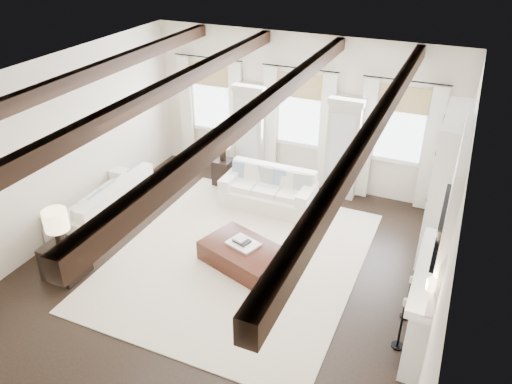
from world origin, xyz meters
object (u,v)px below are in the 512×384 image
at_px(side_table_back, 223,172).
at_px(sofa_back, 269,191).
at_px(sofa_left, 107,208).
at_px(ottoman, 244,256).
at_px(side_table_front, 65,260).

bearing_deg(side_table_back, sofa_back, -19.34).
relative_size(sofa_back, side_table_back, 3.17).
xyz_separation_m(sofa_back, side_table_back, (-1.26, 0.44, -0.03)).
relative_size(sofa_left, ottoman, 1.54).
relative_size(sofa_back, sofa_left, 0.86).
bearing_deg(ottoman, sofa_back, 118.50).
bearing_deg(ottoman, side_table_back, 141.88).
height_order(side_table_front, side_table_back, side_table_back).
relative_size(sofa_left, side_table_back, 3.68).
bearing_deg(ottoman, side_table_front, -132.79).
distance_m(sofa_left, ottoman, 2.89).
relative_size(ottoman, side_table_back, 2.40).
distance_m(sofa_back, side_table_front, 4.04).
relative_size(sofa_back, side_table_front, 3.19).
height_order(ottoman, side_table_front, side_table_front).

